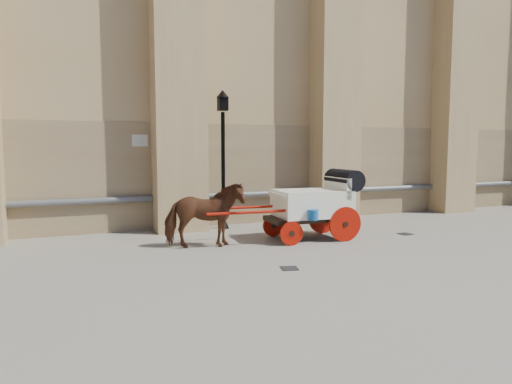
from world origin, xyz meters
name	(u,v)px	position (x,y,z in m)	size (l,w,h in m)	color
ground	(266,255)	(0.00, 0.00, 0.00)	(90.00, 90.00, 0.00)	#6E685B
horse	(204,215)	(-1.01, 1.21, 0.76)	(0.82, 1.79, 1.52)	brown
carriage	(317,202)	(1.93, 1.16, 0.94)	(4.06, 1.47, 1.75)	black
street_lamp	(223,155)	(0.22, 3.47, 2.09)	(0.37, 0.37, 3.91)	black
drain_grate_near	(289,268)	(-0.05, -1.20, 0.01)	(0.32, 0.32, 0.01)	black
drain_grate_far	(405,234)	(4.41, 0.71, 0.01)	(0.32, 0.32, 0.01)	black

